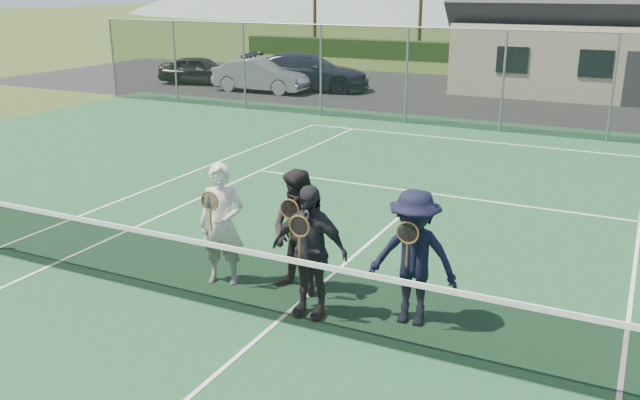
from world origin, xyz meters
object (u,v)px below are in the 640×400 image
Objects in this scene: car_a at (200,70)px; player_d at (413,258)px; car_b at (262,76)px; car_c at (307,72)px; tennis_net at (277,286)px; player_b at (299,233)px; player_a at (222,224)px; player_c at (309,251)px.

car_a is 2.04× the size of player_d.
car_b is 0.78× the size of car_c.
player_b is at bearing 100.00° from tennis_net.
player_a and player_b have the same top height.
player_b is (-0.17, 0.94, 0.38)m from tennis_net.
tennis_net is at bearing -123.43° from player_c.
player_c is at bearing -152.77° from car_a.
player_a is at bearing -151.53° from car_b.
player_d is at bearing -144.43° from car_b.
player_c is (0.43, -0.54, 0.00)m from player_b.
player_a is at bearing 150.42° from tennis_net.
player_c reaches higher than car_b.
car_b is 2.27× the size of player_d.
tennis_net is (9.14, -18.60, -0.22)m from car_c.
car_b is at bearing -113.87° from car_a.
player_c is 1.35m from player_d.
player_a reaches higher than car_b.
car_b is 2.27× the size of player_c.
player_a and player_c have the same top height.
player_c is at bearing -148.04° from car_b.
car_c is 2.92× the size of player_d.
car_a is at bearing 85.56° from car_c.
car_b is 19.43m from player_b.
car_b is at bearing 119.20° from player_a.
player_c reaches higher than car_c.
car_c is 19.82m from player_b.
car_c reaches higher than tennis_net.
car_c is 20.73m from tennis_net.
tennis_net is 6.49× the size of player_d.
player_b is at bearing -148.25° from car_b.
car_a is 2.04× the size of player_a.
player_a is at bearing -166.71° from car_c.
tennis_net is 1.78m from player_d.
tennis_net is at bearing -153.91° from car_a.
car_a is 23.42m from player_d.
car_a is 23.01m from tennis_net.
car_b is 0.35× the size of tennis_net.
player_d is (12.15, -16.55, 0.25)m from car_b.
player_a and player_d have the same top height.
player_c is (0.26, 0.40, 0.38)m from tennis_net.
player_c and player_d have the same top height.
player_c is (9.41, -18.20, 0.16)m from car_c.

